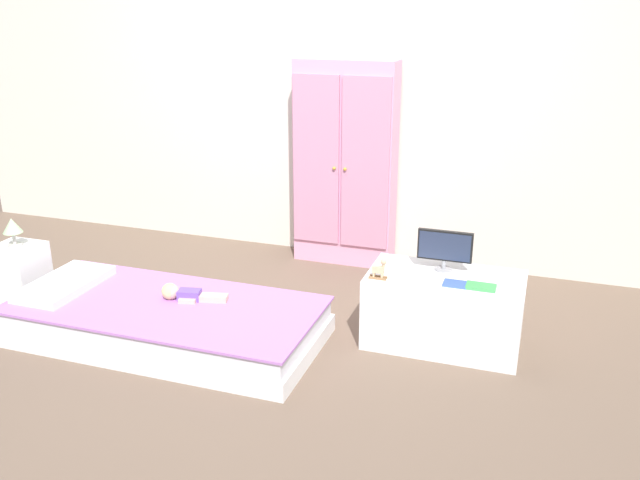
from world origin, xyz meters
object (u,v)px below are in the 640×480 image
Objects in this scene: tv_stand at (444,310)px; tv_monitor at (445,248)px; book_green at (481,287)px; nightstand at (20,275)px; rocking_horse_toy at (380,269)px; bed at (167,321)px; table_lamp at (12,227)px; wardrobe at (345,164)px; doll at (182,293)px; book_blue at (455,284)px.

tv_stand is 2.79× the size of tv_monitor.
tv_stand is 5.47× the size of book_green.
nightstand is 2.69m from tv_monitor.
rocking_horse_toy is at bearing 4.73° from nightstand.
book_green reaches higher than bed.
table_lamp is 2.71m from tv_stand.
wardrobe reaches higher than nightstand.
book_green reaches higher than doll.
nightstand is 2.54× the size of book_green.
doll is 1.23m from table_lamp.
nightstand is 2.75m from book_blue.
book_blue is at bearing 7.12° from rocking_horse_toy.
bed is 1.28m from rocking_horse_toy.
table_lamp is 1.45× the size of book_blue.
wardrobe is at bearing 130.63° from tv_stand.
wardrobe is at bearing 131.97° from tv_monitor.
wardrobe reaches higher than doll.
tv_stand reaches higher than nightstand.
book_blue is (0.41, 0.05, -0.05)m from rocking_horse_toy.
table_lamp is 2.67m from tv_monitor.
tv_monitor is (2.64, 0.43, 0.03)m from table_lamp.
wardrobe is at bearing 39.12° from nightstand.
doll is at bearing -170.68° from book_green.
table_lamp reaches higher than rocking_horse_toy.
bed is 1.22m from table_lamp.
bed is 14.28× the size of book_blue.
tv_monitor is (1.43, 0.46, 0.30)m from doll.
nightstand is at bearing -175.27° from rocking_horse_toy.
wardrobe reaches higher than tv_monitor.
nightstand is at bearing 178.56° from doll.
nightstand is at bearing -170.72° from tv_monitor.
bed is at bearing -165.57° from rocking_horse_toy.
tv_monitor is (2.64, 0.43, 0.35)m from nightstand.
wardrobe is 4.80× the size of tv_monitor.
tv_monitor is at bearing 9.28° from table_lamp.
bed is 1.77m from wardrobe.
nightstand is 0.32m from table_lamp.
wardrobe reaches higher than rocking_horse_toy.
book_green is at bearing -39.17° from tv_monitor.
bed is 4.59× the size of doll.
rocking_horse_toy reaches higher than nightstand.
nightstand is 1.30× the size of tv_monitor.
nightstand is 2.32m from wardrobe.
nightstand is 0.46× the size of tv_stand.
bed is at bearing -5.66° from table_lamp.
doll is at bearing -162.17° from tv_monitor.
table_lamp is 0.12× the size of wardrobe.
tv_stand is (2.66, 0.35, 0.01)m from nightstand.
book_blue is at bearing -50.14° from wardrobe.
nightstand is (-1.20, 0.03, -0.06)m from doll.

